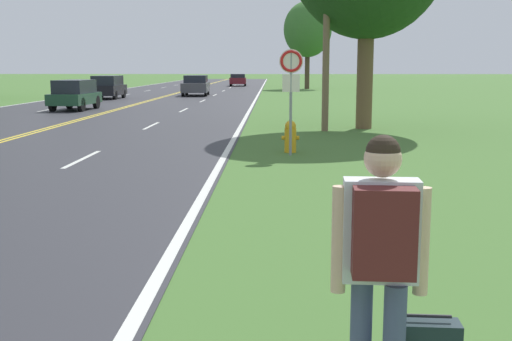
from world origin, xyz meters
TOP-DOWN VIEW (x-y plane):
  - hitchhiker_person at (8.98, 5.00)m, footprint 0.62×0.45m
  - fire_hydrant at (8.75, 17.99)m, footprint 0.47×0.31m
  - traffic_sign at (8.73, 17.40)m, footprint 0.60×0.10m
  - utility_pole_midground at (10.12, 23.79)m, footprint 1.80×0.24m
  - tree_right_cluster at (11.72, 67.40)m, footprint 4.86×4.86m
  - car_dark_green_hatchback_mid_near at (-2.10, 34.45)m, footprint 1.87×3.90m
  - car_black_hatchback_mid_far at (-3.45, 46.42)m, footprint 1.88×3.95m
  - car_dark_grey_sedan_receding at (2.20, 51.54)m, footprint 2.13×4.92m
  - car_maroon_hatchback_distant at (4.13, 76.78)m, footprint 1.99×4.24m

SIDE VIEW (x-z plane):
  - fire_hydrant at x=8.75m, z-range 0.01..0.86m
  - car_maroon_hatchback_distant at x=4.13m, z-range 0.06..1.47m
  - car_dark_grey_sedan_receding at x=2.20m, z-range 0.03..1.61m
  - car_dark_green_hatchback_mid_near at x=-2.10m, z-range 0.06..1.63m
  - car_black_hatchback_mid_far at x=-3.45m, z-range 0.04..1.67m
  - hitchhiker_person at x=8.98m, z-range 0.21..2.04m
  - traffic_sign at x=8.73m, z-range 0.69..3.38m
  - utility_pole_midground at x=10.12m, z-range 0.15..8.10m
  - tree_right_cluster at x=11.72m, z-range 1.57..10.36m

